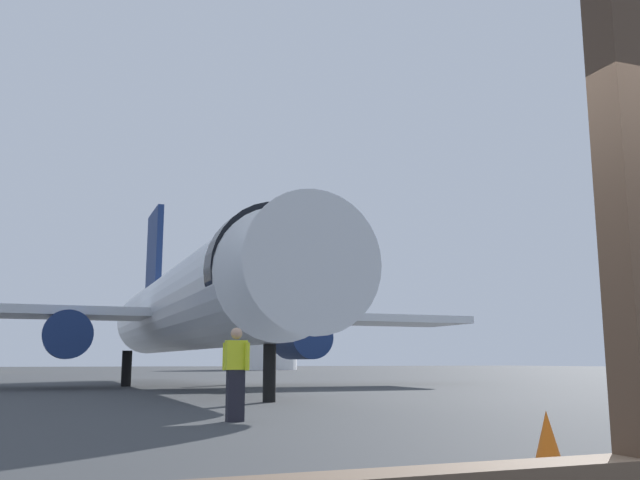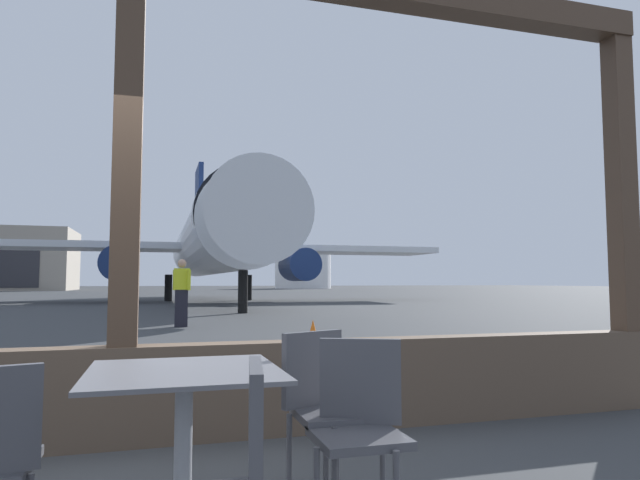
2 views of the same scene
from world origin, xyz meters
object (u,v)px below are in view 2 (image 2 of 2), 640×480
(dining_table, at_px, (183,436))
(airplane, at_px, (214,242))
(cafe_chair_window_left, at_px, (325,399))
(fuel_storage_tank, at_px, (303,270))
(traffic_cone, at_px, (313,341))
(ground_crew_worker, at_px, (181,292))
(cafe_chair_window_right, at_px, (359,416))

(dining_table, relative_size, airplane, 0.03)
(dining_table, height_order, cafe_chair_window_left, cafe_chair_window_left)
(cafe_chair_window_left, height_order, fuel_storage_tank, fuel_storage_tank)
(cafe_chair_window_left, relative_size, fuel_storage_tank, 0.09)
(traffic_cone, bearing_deg, cafe_chair_window_left, -104.90)
(traffic_cone, bearing_deg, airplane, 88.05)
(ground_crew_worker, bearing_deg, cafe_chair_window_left, -88.71)
(dining_table, distance_m, traffic_cone, 5.71)
(fuel_storage_tank, bearing_deg, dining_table, -104.92)
(dining_table, relative_size, cafe_chair_window_right, 0.97)
(cafe_chair_window_right, bearing_deg, traffic_cone, 76.65)
(cafe_chair_window_left, bearing_deg, ground_crew_worker, 91.29)
(traffic_cone, relative_size, fuel_storage_tank, 0.06)
(ground_crew_worker, bearing_deg, airplane, 81.88)
(cafe_chair_window_left, relative_size, cafe_chair_window_right, 1.01)
(cafe_chair_window_left, xyz_separation_m, fuel_storage_tank, (22.85, 88.32, 2.62))
(airplane, bearing_deg, cafe_chair_window_right, -94.10)
(airplane, height_order, traffic_cone, airplane)
(dining_table, xyz_separation_m, cafe_chair_window_right, (0.81, -0.09, 0.06))
(cafe_chair_window_left, xyz_separation_m, traffic_cone, (1.35, 5.07, -0.26))
(cafe_chair_window_left, distance_m, fuel_storage_tank, 91.27)
(dining_table, bearing_deg, airplane, 84.31)
(airplane, bearing_deg, fuel_storage_tank, 70.80)
(airplane, xyz_separation_m, ground_crew_worker, (-2.43, -17.04, -2.52))
(cafe_chair_window_right, relative_size, airplane, 0.03)
(ground_crew_worker, bearing_deg, dining_table, -92.23)
(dining_table, distance_m, fuel_storage_tank, 91.69)
(airplane, distance_m, ground_crew_worker, 17.40)
(dining_table, xyz_separation_m, airplane, (2.90, 29.16, 2.96))
(dining_table, relative_size, fuel_storage_tank, 0.09)
(cafe_chair_window_right, bearing_deg, fuel_storage_tank, 75.59)
(traffic_cone, bearing_deg, cafe_chair_window_right, -103.35)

